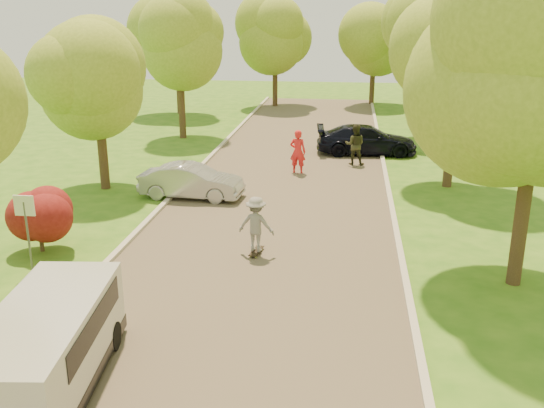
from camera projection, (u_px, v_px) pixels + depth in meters
The scene contains 21 objects.
ground at pixel (212, 374), 11.72m from camera, with size 100.00×100.00×0.00m, color #2E6317.
road at pixel (268, 231), 19.27m from camera, with size 8.00×60.00×0.01m, color #4C4438.
curb_left at pixel (145, 224), 19.75m from camera, with size 0.18×60.00×0.12m, color #B2AD9E.
curb_right at pixel (397, 235), 18.76m from camera, with size 0.18×60.00×0.12m, color #B2AD9E.
street_sign at pixel (26, 218), 15.73m from camera, with size 0.55×0.06×2.17m.
red_shrub at pixel (38, 215), 17.35m from camera, with size 1.70×1.70×1.95m.
tree_l_midb at pixel (100, 70), 22.48m from camera, with size 4.30×4.20×6.62m.
tree_l_far at pixel (182, 35), 31.59m from camera, with size 4.92×4.80×7.79m.
tree_r_midb at pixel (463, 61), 22.64m from camera, with size 4.51×4.40×7.01m.
tree_r_far at pixel (445, 27), 31.71m from camera, with size 5.33×5.20×8.34m.
tree_bg_a at pixel (180, 32), 39.49m from camera, with size 5.12×5.00×7.72m.
tree_bg_b at pixel (443, 29), 39.23m from camera, with size 5.12×5.00×7.95m.
tree_bg_c at pixel (278, 35), 42.62m from camera, with size 4.92×4.80×7.33m.
tree_bg_d at pixel (378, 30), 43.56m from camera, with size 5.12×5.00×7.72m.
minivan at pixel (47, 348), 11.00m from camera, with size 2.22×4.59×1.65m.
silver_sedan at pixel (191, 181), 22.51m from camera, with size 1.34×3.84×1.27m, color #9E9DA2.
dark_sedan at pixel (366, 140), 29.36m from camera, with size 1.96×4.82×1.40m, color black.
longboard at pixel (256, 251), 17.44m from camera, with size 0.35×0.85×0.10m.
skateboarder at pixel (256, 224), 17.19m from camera, with size 1.04×0.60×1.61m, color slate.
person_striped at pixel (298, 152), 25.83m from camera, with size 0.69×0.45×1.88m, color red.
person_olive at pixel (355, 145), 27.25m from camera, with size 0.90×0.70×1.84m, color #2B2D1B.
Camera 1 is at (2.46, -9.91, 6.73)m, focal length 40.00 mm.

